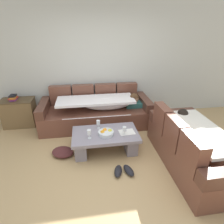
# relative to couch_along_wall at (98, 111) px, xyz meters

# --- Properties ---
(ground_plane) EXTENTS (14.00, 14.00, 0.00)m
(ground_plane) POSITION_rel_couch_along_wall_xyz_m (0.14, -1.63, -0.33)
(ground_plane) COLOR tan
(back_wall) EXTENTS (9.00, 0.10, 2.70)m
(back_wall) POSITION_rel_couch_along_wall_xyz_m (0.14, 0.52, 1.02)
(back_wall) COLOR #B5BAB3
(back_wall) RESTS_ON ground_plane
(couch_along_wall) EXTENTS (2.49, 0.92, 0.88)m
(couch_along_wall) POSITION_rel_couch_along_wall_xyz_m (0.00, 0.00, 0.00)
(couch_along_wall) COLOR brown
(couch_along_wall) RESTS_ON ground_plane
(couch_near_window) EXTENTS (0.92, 1.86, 0.88)m
(couch_near_window) POSITION_rel_couch_along_wall_xyz_m (1.44, -1.61, 0.01)
(couch_near_window) COLOR brown
(couch_near_window) RESTS_ON ground_plane
(coffee_table) EXTENTS (1.20, 0.68, 0.38)m
(coffee_table) POSITION_rel_couch_along_wall_xyz_m (0.06, -1.05, -0.09)
(coffee_table) COLOR gray
(coffee_table) RESTS_ON ground_plane
(fruit_bowl) EXTENTS (0.28, 0.28, 0.10)m
(fruit_bowl) POSITION_rel_couch_along_wall_xyz_m (0.06, -1.10, 0.09)
(fruit_bowl) COLOR silver
(fruit_bowl) RESTS_ON coffee_table
(wine_glass_near_left) EXTENTS (0.07, 0.07, 0.17)m
(wine_glass_near_left) POSITION_rel_couch_along_wall_xyz_m (-0.24, -1.17, 0.17)
(wine_glass_near_left) COLOR silver
(wine_glass_near_left) RESTS_ON coffee_table
(wine_glass_near_right) EXTENTS (0.07, 0.07, 0.17)m
(wine_glass_near_right) POSITION_rel_couch_along_wall_xyz_m (0.38, -1.16, 0.17)
(wine_glass_near_right) COLOR silver
(wine_glass_near_right) RESTS_ON coffee_table
(wine_glass_far_back) EXTENTS (0.07, 0.07, 0.17)m
(wine_glass_far_back) POSITION_rel_couch_along_wall_xyz_m (-0.05, -0.85, 0.17)
(wine_glass_far_back) COLOR silver
(wine_glass_far_back) RESTS_ON coffee_table
(open_magazine) EXTENTS (0.29, 0.23, 0.01)m
(open_magazine) POSITION_rel_couch_along_wall_xyz_m (0.45, -1.08, 0.06)
(open_magazine) COLOR white
(open_magazine) RESTS_ON coffee_table
(side_cabinet) EXTENTS (0.72, 0.44, 0.64)m
(side_cabinet) POSITION_rel_couch_along_wall_xyz_m (-1.81, 0.22, -0.01)
(side_cabinet) COLOR brown
(side_cabinet) RESTS_ON ground_plane
(book_stack_on_cabinet) EXTENTS (0.17, 0.24, 0.12)m
(book_stack_on_cabinet) POSITION_rel_couch_along_wall_xyz_m (-1.86, 0.23, 0.37)
(book_stack_on_cabinet) COLOR #72337F
(book_stack_on_cabinet) RESTS_ON side_cabinet
(pair_of_shoes) EXTENTS (0.36, 0.30, 0.09)m
(pair_of_shoes) POSITION_rel_couch_along_wall_xyz_m (0.27, -1.69, -0.28)
(pair_of_shoes) COLOR black
(pair_of_shoes) RESTS_ON ground_plane
(crumpled_garment) EXTENTS (0.50, 0.46, 0.12)m
(crumpled_garment) POSITION_rel_couch_along_wall_xyz_m (-0.74, -1.07, -0.27)
(crumpled_garment) COLOR #4C2323
(crumpled_garment) RESTS_ON ground_plane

